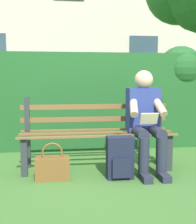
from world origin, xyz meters
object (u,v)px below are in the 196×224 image
object	(u,v)px
park_bench	(96,133)
handbag	(52,167)
backpack	(120,158)
person_seated	(146,118)

from	to	relation	value
park_bench	handbag	distance (m)	0.71
park_bench	backpack	distance (m)	0.52
park_bench	person_seated	world-z (taller)	person_seated
backpack	park_bench	bearing A→B (deg)	-64.17
person_seated	backpack	xyz separation A→B (m)	(0.36, 0.26, -0.40)
person_seated	backpack	world-z (taller)	person_seated
park_bench	backpack	world-z (taller)	park_bench
person_seated	backpack	bearing A→B (deg)	36.01
person_seated	backpack	distance (m)	0.60
backpack	handbag	size ratio (longest dim) A/B	1.13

